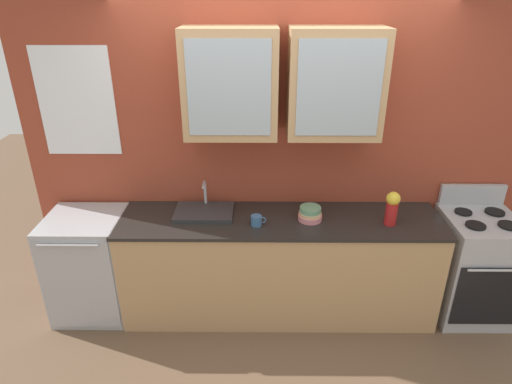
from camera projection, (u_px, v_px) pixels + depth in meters
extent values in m
plane|color=brown|center=(278.00, 308.00, 3.86)|extent=(10.00, 10.00, 0.00)
cube|color=#993D28|center=(279.00, 155.00, 3.62)|extent=(4.15, 0.10, 2.62)
cube|color=tan|center=(230.00, 84.00, 3.15)|extent=(0.68, 0.35, 0.78)
cube|color=#9EADB7|center=(229.00, 89.00, 2.98)|extent=(0.58, 0.01, 0.66)
cube|color=tan|center=(335.00, 84.00, 3.14)|extent=(0.68, 0.35, 0.78)
cube|color=#9EADB7|center=(339.00, 89.00, 2.98)|extent=(0.58, 0.01, 0.66)
cube|color=white|center=(77.00, 102.00, 3.38)|extent=(0.60, 0.01, 0.85)
cube|color=tan|center=(279.00, 267.00, 3.67)|extent=(2.57, 0.60, 0.88)
cube|color=black|center=(280.00, 220.00, 3.47)|extent=(2.59, 0.62, 0.03)
cube|color=#ADAFB5|center=(473.00, 267.00, 3.65)|extent=(0.57, 0.59, 0.91)
cube|color=black|center=(488.00, 297.00, 3.41)|extent=(0.53, 0.01, 0.54)
cylinder|color=#ADAFB5|center=(498.00, 270.00, 3.27)|extent=(0.46, 0.02, 0.02)
cube|color=#ADAFB5|center=(472.00, 194.00, 3.67)|extent=(0.54, 0.04, 0.18)
cylinder|color=black|center=(476.00, 225.00, 3.35)|extent=(0.15, 0.15, 0.02)
cylinder|color=black|center=(509.00, 226.00, 3.35)|extent=(0.16, 0.16, 0.02)
cylinder|color=black|center=(463.00, 212.00, 3.55)|extent=(0.13, 0.13, 0.02)
cylinder|color=black|center=(495.00, 212.00, 3.55)|extent=(0.15, 0.15, 0.02)
cube|color=#2D2D30|center=(204.00, 212.00, 3.54)|extent=(0.47, 0.33, 0.03)
cylinder|color=#ADAFB5|center=(205.00, 192.00, 3.62)|extent=(0.02, 0.02, 0.20)
cylinder|color=#ADAFB5|center=(204.00, 185.00, 3.52)|extent=(0.02, 0.12, 0.02)
cylinder|color=#D87F84|center=(310.00, 217.00, 3.45)|extent=(0.19, 0.19, 0.05)
cylinder|color=#E0AD7F|center=(310.00, 214.00, 3.44)|extent=(0.18, 0.18, 0.04)
cylinder|color=#669972|center=(310.00, 210.00, 3.42)|extent=(0.17, 0.17, 0.05)
cylinder|color=#B21E1E|center=(391.00, 214.00, 3.35)|extent=(0.09, 0.09, 0.19)
sphere|color=yellow|center=(393.00, 199.00, 3.30)|extent=(0.11, 0.11, 0.11)
cylinder|color=#38608C|center=(256.00, 221.00, 3.36)|extent=(0.08, 0.08, 0.08)
torus|color=#38608C|center=(263.00, 220.00, 3.36)|extent=(0.05, 0.01, 0.05)
cube|color=#ADAFB5|center=(91.00, 265.00, 3.67)|extent=(0.61, 0.57, 0.91)
cube|color=#ADAFB5|center=(78.00, 286.00, 3.41)|extent=(0.58, 0.01, 0.81)
cylinder|color=#ADAFB5|center=(67.00, 246.00, 3.22)|extent=(0.46, 0.02, 0.02)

